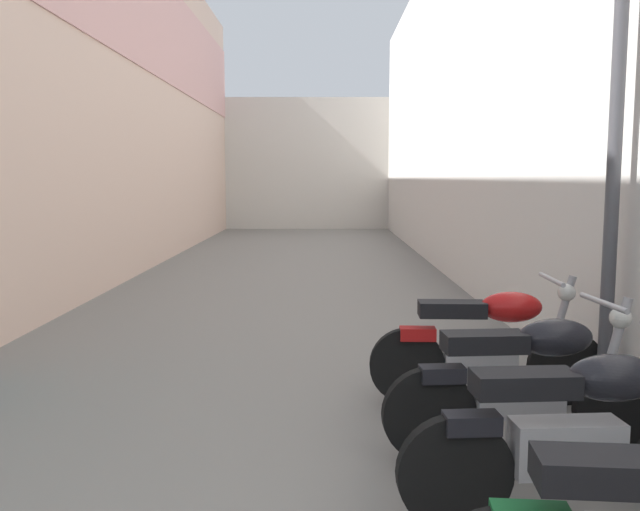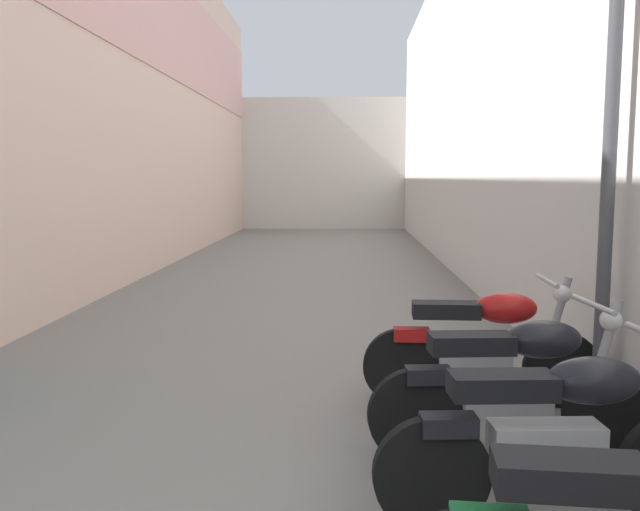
# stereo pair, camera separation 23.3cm
# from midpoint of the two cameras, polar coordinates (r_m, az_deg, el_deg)

# --- Properties ---
(ground_plane) EXTENTS (39.96, 39.96, 0.00)m
(ground_plane) POSITION_cam_midpoint_polar(r_m,az_deg,el_deg) (9.73, -1.93, -3.98)
(ground_plane) COLOR slate
(building_left) EXTENTS (0.45, 23.96, 6.86)m
(building_left) POSITION_cam_midpoint_polar(r_m,az_deg,el_deg) (12.19, -16.07, 14.25)
(building_left) COLOR beige
(building_left) RESTS_ON ground
(building_right) EXTENTS (0.45, 23.96, 6.40)m
(building_right) POSITION_cam_midpoint_polar(r_m,az_deg,el_deg) (11.85, 13.97, 13.27)
(building_right) COLOR silver
(building_right) RESTS_ON ground
(building_far_end) EXTENTS (8.67, 2.00, 4.54)m
(building_far_end) POSITION_cam_midpoint_polar(r_m,az_deg,el_deg) (24.53, 0.66, 7.73)
(building_far_end) COLOR beige
(building_far_end) RESTS_ON ground
(motorcycle_third) EXTENTS (1.85, 0.58, 1.04)m
(motorcycle_third) POSITION_cam_midpoint_polar(r_m,az_deg,el_deg) (3.74, 21.22, -13.98)
(motorcycle_third) COLOR black
(motorcycle_third) RESTS_ON ground
(motorcycle_fourth) EXTENTS (1.85, 0.58, 1.04)m
(motorcycle_fourth) POSITION_cam_midpoint_polar(r_m,az_deg,el_deg) (4.52, 17.66, -10.26)
(motorcycle_fourth) COLOR black
(motorcycle_fourth) RESTS_ON ground
(motorcycle_fifth) EXTENTS (1.85, 0.58, 1.04)m
(motorcycle_fifth) POSITION_cam_midpoint_polar(r_m,az_deg,el_deg) (5.49, 14.80, -7.18)
(motorcycle_fifth) COLOR black
(motorcycle_fifth) RESTS_ON ground
(street_lamp) EXTENTS (0.79, 0.18, 4.81)m
(street_lamp) POSITION_cam_midpoint_polar(r_m,az_deg,el_deg) (5.34, 24.03, 17.02)
(street_lamp) COLOR #47474C
(street_lamp) RESTS_ON ground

